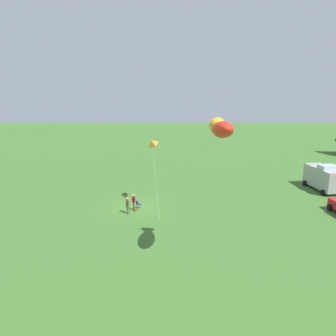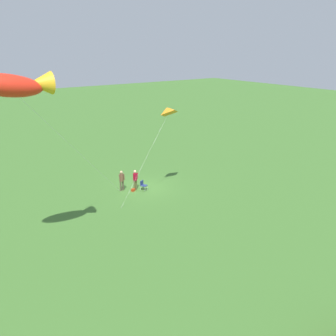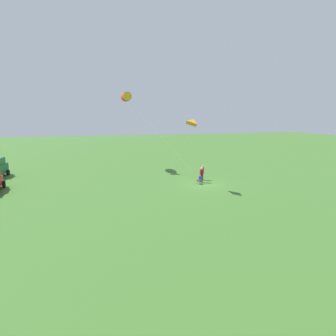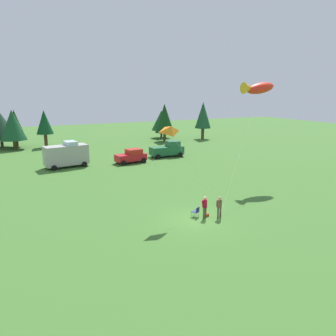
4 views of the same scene
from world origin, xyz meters
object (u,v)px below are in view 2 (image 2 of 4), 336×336
at_px(folding_chair, 143,185).
at_px(backpack_on_grass, 133,190).
at_px(kite_delta_orange, 167,111).
at_px(person_kite_flyer, 122,179).
at_px(kite_large_fish, 15,85).
at_px(person_spectator, 135,178).

bearing_deg(folding_chair, backpack_on_grass, -134.90).
relative_size(backpack_on_grass, kite_delta_orange, 0.04).
bearing_deg(person_kite_flyer, kite_large_fish, -49.86).
xyz_separation_m(person_kite_flyer, person_spectator, (-1.01, 0.52, 0.00)).
distance_m(backpack_on_grass, kite_delta_orange, 7.25).
bearing_deg(kite_large_fish, person_spectator, -146.62).
xyz_separation_m(person_spectator, kite_large_fish, (10.67, 7.03, 8.91)).
distance_m(person_spectator, backpack_on_grass, 0.98).
relative_size(kite_large_fish, kite_delta_orange, 1.61).
bearing_deg(backpack_on_grass, kite_delta_orange, 144.13).
distance_m(person_kite_flyer, kite_delta_orange, 6.91).
distance_m(kite_large_fish, kite_delta_orange, 14.04).
bearing_deg(backpack_on_grass, folding_chair, 163.36).
relative_size(folding_chair, kite_large_fish, 0.07).
height_order(person_spectator, kite_delta_orange, kite_delta_orange).
relative_size(person_kite_flyer, kite_large_fish, 0.15).
distance_m(person_kite_flyer, backpack_on_grass, 1.33).
relative_size(backpack_on_grass, kite_large_fish, 0.03).
xyz_separation_m(person_kite_flyer, backpack_on_grass, (-0.68, 0.69, -0.91)).
bearing_deg(kite_delta_orange, kite_large_fish, 22.31).
distance_m(person_spectator, kite_large_fish, 15.58).
height_order(kite_large_fish, kite_delta_orange, kite_large_fish).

